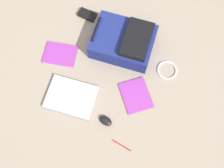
# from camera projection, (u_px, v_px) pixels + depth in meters

# --- Properties ---
(ground_plane) EXTENTS (3.41, 3.41, 0.00)m
(ground_plane) POSITION_uv_depth(u_px,v_px,m) (111.00, 79.00, 1.92)
(ground_plane) COLOR gray
(backpack) EXTENTS (0.40, 0.49, 0.19)m
(backpack) POSITION_uv_depth(u_px,v_px,m) (124.00, 42.00, 1.92)
(backpack) COLOR navy
(backpack) RESTS_ON ground_plane
(laptop) EXTENTS (0.31, 0.39, 0.03)m
(laptop) POSITION_uv_depth(u_px,v_px,m) (71.00, 97.00, 1.86)
(laptop) COLOR #929296
(laptop) RESTS_ON ground_plane
(book_blue) EXTENTS (0.30, 0.30, 0.01)m
(book_blue) POSITION_uv_depth(u_px,v_px,m) (136.00, 96.00, 1.87)
(book_blue) COLOR silver
(book_blue) RESTS_ON ground_plane
(book_red) EXTENTS (0.24, 0.28, 0.02)m
(book_red) POSITION_uv_depth(u_px,v_px,m) (60.00, 54.00, 1.97)
(book_red) COLOR silver
(book_red) RESTS_ON ground_plane
(computer_mouse) EXTENTS (0.07, 0.10, 0.03)m
(computer_mouse) POSITION_uv_depth(u_px,v_px,m) (106.00, 121.00, 1.80)
(computer_mouse) COLOR black
(computer_mouse) RESTS_ON ground_plane
(cable_coil) EXTENTS (0.15, 0.15, 0.01)m
(cable_coil) POSITION_uv_depth(u_px,v_px,m) (167.00, 70.00, 1.93)
(cable_coil) COLOR silver
(cable_coil) RESTS_ON ground_plane
(power_brick) EXTENTS (0.08, 0.14, 0.03)m
(power_brick) POSITION_uv_depth(u_px,v_px,m) (87.00, 15.00, 2.07)
(power_brick) COLOR black
(power_brick) RESTS_ON ground_plane
(pen_black) EXTENTS (0.02, 0.15, 0.01)m
(pen_black) POSITION_uv_depth(u_px,v_px,m) (121.00, 145.00, 1.76)
(pen_black) COLOR red
(pen_black) RESTS_ON ground_plane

